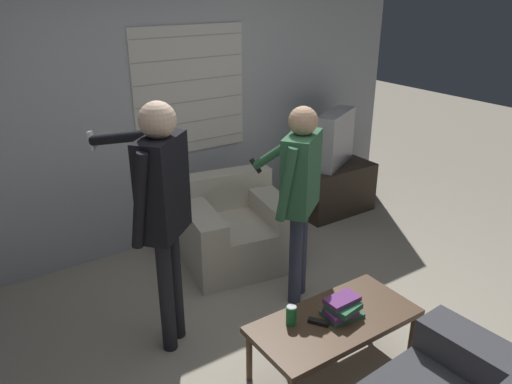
{
  "coord_description": "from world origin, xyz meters",
  "views": [
    {
      "loc": [
        -1.87,
        -2.12,
        2.36
      ],
      "look_at": [
        -0.08,
        0.55,
        1.0
      ],
      "focal_mm": 35.0,
      "sensor_mm": 36.0,
      "label": 1
    }
  ],
  "objects_px": {
    "tv": "(335,139)",
    "book_stack": "(342,308)",
    "soda_can": "(291,315)",
    "floor_fan": "(286,218)",
    "armchair_beige": "(234,229)",
    "coffee_table": "(335,323)",
    "person_right_standing": "(300,183)",
    "person_left_standing": "(162,199)",
    "spare_remote": "(318,322)"
  },
  "relations": [
    {
      "from": "spare_remote",
      "to": "soda_can",
      "type": "bearing_deg",
      "value": 112.05
    },
    {
      "from": "person_left_standing",
      "to": "floor_fan",
      "type": "xyz_separation_m",
      "value": [
        1.62,
        0.82,
        -0.9
      ]
    },
    {
      "from": "book_stack",
      "to": "spare_remote",
      "type": "bearing_deg",
      "value": 171.65
    },
    {
      "from": "armchair_beige",
      "to": "tv",
      "type": "distance_m",
      "value": 1.57
    },
    {
      "from": "person_right_standing",
      "to": "soda_can",
      "type": "xyz_separation_m",
      "value": [
        -0.57,
        -0.67,
        -0.53
      ]
    },
    {
      "from": "soda_can",
      "to": "spare_remote",
      "type": "distance_m",
      "value": 0.18
    },
    {
      "from": "armchair_beige",
      "to": "person_right_standing",
      "type": "height_order",
      "value": "person_right_standing"
    },
    {
      "from": "coffee_table",
      "to": "tv",
      "type": "xyz_separation_m",
      "value": [
        1.67,
        1.88,
        0.47
      ]
    },
    {
      "from": "person_right_standing",
      "to": "soda_can",
      "type": "distance_m",
      "value": 1.02
    },
    {
      "from": "person_left_standing",
      "to": "person_right_standing",
      "type": "bearing_deg",
      "value": -43.76
    },
    {
      "from": "coffee_table",
      "to": "spare_remote",
      "type": "distance_m",
      "value": 0.13
    },
    {
      "from": "book_stack",
      "to": "floor_fan",
      "type": "xyz_separation_m",
      "value": [
        0.82,
        1.66,
        -0.26
      ]
    },
    {
      "from": "armchair_beige",
      "to": "tv",
      "type": "xyz_separation_m",
      "value": [
        1.44,
        0.3,
        0.53
      ]
    },
    {
      "from": "tv",
      "to": "floor_fan",
      "type": "relative_size",
      "value": 1.64
    },
    {
      "from": "tv",
      "to": "person_right_standing",
      "type": "xyz_separation_m",
      "value": [
        -1.35,
        -1.1,
        0.16
      ]
    },
    {
      "from": "tv",
      "to": "spare_remote",
      "type": "height_order",
      "value": "tv"
    },
    {
      "from": "tv",
      "to": "book_stack",
      "type": "relative_size",
      "value": 2.68
    },
    {
      "from": "armchair_beige",
      "to": "person_left_standing",
      "type": "height_order",
      "value": "person_left_standing"
    },
    {
      "from": "tv",
      "to": "soda_can",
      "type": "distance_m",
      "value": 2.64
    },
    {
      "from": "book_stack",
      "to": "soda_can",
      "type": "xyz_separation_m",
      "value": [
        -0.31,
        0.12,
        0.0
      ]
    },
    {
      "from": "person_right_standing",
      "to": "spare_remote",
      "type": "distance_m",
      "value": 1.05
    },
    {
      "from": "tv",
      "to": "book_stack",
      "type": "distance_m",
      "value": 2.51
    },
    {
      "from": "person_left_standing",
      "to": "book_stack",
      "type": "xyz_separation_m",
      "value": [
        0.8,
        -0.84,
        -0.64
      ]
    },
    {
      "from": "armchair_beige",
      "to": "soda_can",
      "type": "height_order",
      "value": "armchair_beige"
    },
    {
      "from": "book_stack",
      "to": "soda_can",
      "type": "distance_m",
      "value": 0.33
    },
    {
      "from": "tv",
      "to": "person_right_standing",
      "type": "bearing_deg",
      "value": 11.26
    },
    {
      "from": "tv",
      "to": "book_stack",
      "type": "bearing_deg",
      "value": 21.64
    },
    {
      "from": "coffee_table",
      "to": "tv",
      "type": "height_order",
      "value": "tv"
    },
    {
      "from": "soda_can",
      "to": "tv",
      "type": "bearing_deg",
      "value": 42.49
    },
    {
      "from": "armchair_beige",
      "to": "person_right_standing",
      "type": "distance_m",
      "value": 1.05
    },
    {
      "from": "armchair_beige",
      "to": "soda_can",
      "type": "xyz_separation_m",
      "value": [
        -0.48,
        -1.46,
        0.16
      ]
    },
    {
      "from": "tv",
      "to": "spare_remote",
      "type": "distance_m",
      "value": 2.61
    },
    {
      "from": "armchair_beige",
      "to": "spare_remote",
      "type": "bearing_deg",
      "value": 87.6
    },
    {
      "from": "armchair_beige",
      "to": "coffee_table",
      "type": "distance_m",
      "value": 1.59
    },
    {
      "from": "spare_remote",
      "to": "floor_fan",
      "type": "relative_size",
      "value": 0.32
    },
    {
      "from": "coffee_table",
      "to": "book_stack",
      "type": "relative_size",
      "value": 4.31
    },
    {
      "from": "person_left_standing",
      "to": "soda_can",
      "type": "relative_size",
      "value": 13.68
    },
    {
      "from": "person_left_standing",
      "to": "book_stack",
      "type": "distance_m",
      "value": 1.33
    },
    {
      "from": "armchair_beige",
      "to": "floor_fan",
      "type": "xyz_separation_m",
      "value": [
        0.64,
        0.08,
        -0.1
      ]
    },
    {
      "from": "armchair_beige",
      "to": "floor_fan",
      "type": "height_order",
      "value": "armchair_beige"
    },
    {
      "from": "spare_remote",
      "to": "armchair_beige",
      "type": "bearing_deg",
      "value": 44.21
    },
    {
      "from": "person_right_standing",
      "to": "floor_fan",
      "type": "height_order",
      "value": "person_right_standing"
    },
    {
      "from": "soda_can",
      "to": "floor_fan",
      "type": "xyz_separation_m",
      "value": [
        1.13,
        1.54,
        -0.26
      ]
    },
    {
      "from": "person_right_standing",
      "to": "soda_can",
      "type": "relative_size",
      "value": 12.41
    },
    {
      "from": "tv",
      "to": "floor_fan",
      "type": "height_order",
      "value": "tv"
    },
    {
      "from": "coffee_table",
      "to": "soda_can",
      "type": "height_order",
      "value": "soda_can"
    },
    {
      "from": "person_left_standing",
      "to": "floor_fan",
      "type": "distance_m",
      "value": 2.03
    },
    {
      "from": "coffee_table",
      "to": "book_stack",
      "type": "xyz_separation_m",
      "value": [
        0.05,
        -0.0,
        0.1
      ]
    },
    {
      "from": "person_left_standing",
      "to": "tv",
      "type": "bearing_deg",
      "value": -17.54
    },
    {
      "from": "floor_fan",
      "to": "spare_remote",
      "type": "bearing_deg",
      "value": -121.06
    }
  ]
}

